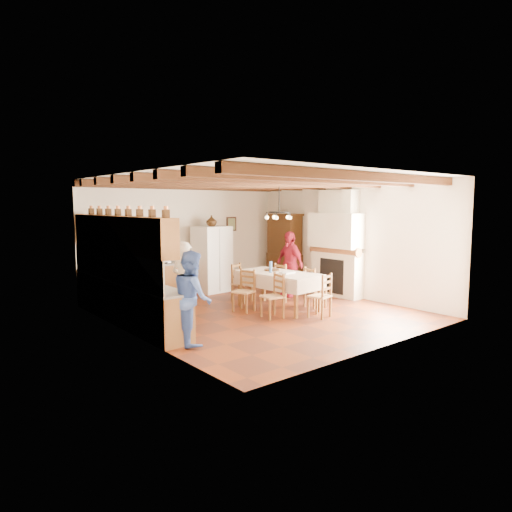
{
  "coord_description": "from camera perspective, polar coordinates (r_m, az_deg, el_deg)",
  "views": [
    {
      "loc": [
        -6.47,
        -7.74,
        2.42
      ],
      "look_at": [
        0.1,
        0.3,
        1.25
      ],
      "focal_mm": 32.0,
      "sensor_mm": 36.0,
      "label": 1
    }
  ],
  "objects": [
    {
      "name": "chair_left_far",
      "position": [
        10.37,
        -1.55,
        -4.36
      ],
      "size": [
        0.52,
        0.53,
        0.96
      ],
      "primitive_type": null,
      "rotation": [
        0.0,
        0.0,
        -1.23
      ],
      "color": "brown",
      "rests_on": "floor"
    },
    {
      "name": "chandelier",
      "position": [
        10.46,
        2.89,
        5.49
      ],
      "size": [
        0.47,
        0.47,
        0.03
      ],
      "primitive_type": "torus",
      "color": "black",
      "rests_on": "ground"
    },
    {
      "name": "chair_right_near",
      "position": [
        10.91,
        7.43,
        -3.87
      ],
      "size": [
        0.45,
        0.47,
        0.96
      ],
      "primitive_type": null,
      "rotation": [
        0.0,
        0.0,
        1.43
      ],
      "color": "brown",
      "rests_on": "floor"
    },
    {
      "name": "hutch",
      "position": [
        13.63,
        3.55,
        0.77
      ],
      "size": [
        0.58,
        1.22,
        2.16
      ],
      "primitive_type": null,
      "rotation": [
        0.0,
        0.0,
        -0.07
      ],
      "color": "#361C0F",
      "rests_on": "floor"
    },
    {
      "name": "chair_end_near",
      "position": [
        9.95,
        7.95,
        -4.88
      ],
      "size": [
        0.5,
        0.49,
        0.96
      ],
      "primitive_type": null,
      "rotation": [
        0.0,
        0.0,
        3.37
      ],
      "color": "brown",
      "rests_on": "floor"
    },
    {
      "name": "person_woman_blue",
      "position": [
        8.02,
        -7.97,
        -5.15
      ],
      "size": [
        0.85,
        0.96,
        1.64
      ],
      "primitive_type": "imported",
      "rotation": [
        0.0,
        0.0,
        1.24
      ],
      "color": "#3B57A3",
      "rests_on": "floor"
    },
    {
      "name": "person_man",
      "position": [
        9.17,
        -8.9,
        -3.48
      ],
      "size": [
        0.58,
        0.72,
        1.71
      ],
      "primitive_type": "imported",
      "rotation": [
        0.0,
        0.0,
        1.89
      ],
      "color": "beige",
      "rests_on": "floor"
    },
    {
      "name": "chair_right_far",
      "position": [
        11.55,
        3.62,
        -3.25
      ],
      "size": [
        0.43,
        0.45,
        0.96
      ],
      "primitive_type": null,
      "rotation": [
        0.0,
        0.0,
        1.65
      ],
      "color": "brown",
      "rests_on": "floor"
    },
    {
      "name": "floor",
      "position": [
        10.38,
        0.63,
        -7.11
      ],
      "size": [
        6.0,
        6.5,
        0.02
      ],
      "primitive_type": "cube",
      "color": "#4C2215",
      "rests_on": "ground"
    },
    {
      "name": "wall_left",
      "position": [
        8.53,
        -15.07,
        0.01
      ],
      "size": [
        0.02,
        6.5,
        3.0
      ],
      "primitive_type": "cube",
      "color": "beige",
      "rests_on": "ground"
    },
    {
      "name": "wall_front",
      "position": [
        7.93,
        15.93,
        -0.49
      ],
      "size": [
        6.0,
        0.02,
        3.0
      ],
      "primitive_type": "cube",
      "color": "beige",
      "rests_on": "ground"
    },
    {
      "name": "chair_left_near",
      "position": [
        9.81,
        2.05,
        -4.98
      ],
      "size": [
        0.46,
        0.48,
        0.96
      ],
      "primitive_type": null,
      "rotation": [
        0.0,
        0.0,
        -1.74
      ],
      "color": "brown",
      "rests_on": "floor"
    },
    {
      "name": "ceiling",
      "position": [
        10.11,
        0.65,
        9.77
      ],
      "size": [
        6.0,
        6.5,
        0.02
      ],
      "primitive_type": "cube",
      "color": "silver",
      "rests_on": "ground"
    },
    {
      "name": "fridge_vase",
      "position": [
        12.67,
        -5.58,
        4.41
      ],
      "size": [
        0.32,
        0.32,
        0.3
      ],
      "primitive_type": "imported",
      "rotation": [
        0.0,
        0.0,
        -0.12
      ],
      "color": "#361C0F",
      "rests_on": "refrigerator"
    },
    {
      "name": "microwave",
      "position": [
        12.12,
        -11.79,
        -0.26
      ],
      "size": [
        0.49,
        0.33,
        0.27
      ],
      "primitive_type": "imported",
      "rotation": [
        0.0,
        0.0,
        0.0
      ],
      "color": "silver",
      "rests_on": "countertop_back"
    },
    {
      "name": "fireplace",
      "position": [
        12.19,
        9.88,
        1.53
      ],
      "size": [
        0.56,
        1.6,
        2.8
      ],
      "primitive_type": null,
      "color": "beige",
      "rests_on": "ground"
    },
    {
      "name": "countertop_left",
      "position": [
        9.69,
        -15.85,
        -2.96
      ],
      "size": [
        0.62,
        4.3,
        0.04
      ],
      "primitive_type": "cube",
      "color": "slate",
      "rests_on": "lower_cabinets_left"
    },
    {
      "name": "wall_back",
      "position": [
        12.8,
        -8.77,
        2.23
      ],
      "size": [
        6.0,
        0.02,
        3.0
      ],
      "primitive_type": "cube",
      "color": "beige",
      "rests_on": "ground"
    },
    {
      "name": "person_woman_red",
      "position": [
        12.08,
        4.22,
        -0.99
      ],
      "size": [
        0.51,
        1.05,
        1.73
      ],
      "primitive_type": "imported",
      "rotation": [
        0.0,
        0.0,
        -1.66
      ],
      "color": "maroon",
      "rests_on": "floor"
    },
    {
      "name": "lower_cabinets_back",
      "position": [
        11.94,
        -14.36,
        -3.37
      ],
      "size": [
        2.3,
        0.6,
        0.86
      ],
      "primitive_type": "cube",
      "color": "brown",
      "rests_on": "ground"
    },
    {
      "name": "wall_picture",
      "position": [
        13.6,
        -3.09,
        4.02
      ],
      "size": [
        0.34,
        0.03,
        0.42
      ],
      "primitive_type": "cube",
      "color": "black",
      "rests_on": "ground"
    },
    {
      "name": "backsplash_back",
      "position": [
        12.09,
        -15.03,
        0.42
      ],
      "size": [
        2.3,
        0.03,
        0.6
      ],
      "primitive_type": "cube",
      "color": "beige",
      "rests_on": "ground"
    },
    {
      "name": "upper_cabinets",
      "position": [
        9.53,
        -16.72,
        2.73
      ],
      "size": [
        0.35,
        4.2,
        0.7
      ],
      "primitive_type": "cube",
      "color": "brown",
      "rests_on": "ground"
    },
    {
      "name": "ceiling_beams",
      "position": [
        10.1,
        0.65,
        9.21
      ],
      "size": [
        6.0,
        6.3,
        0.16
      ],
      "primitive_type": null,
      "color": "#3A1B0E",
      "rests_on": "ground"
    },
    {
      "name": "backsplash_left",
      "position": [
        9.54,
        -17.48,
        -1.22
      ],
      "size": [
        0.03,
        4.3,
        0.6
      ],
      "primitive_type": "cube",
      "color": "beige",
      "rests_on": "ground"
    },
    {
      "name": "countertop_back",
      "position": [
        11.87,
        -14.42,
        -1.23
      ],
      "size": [
        2.34,
        0.62,
        0.04
      ],
      "primitive_type": "cube",
      "color": "slate",
      "rests_on": "lower_cabinets_back"
    },
    {
      "name": "wall_right",
      "position": [
        12.28,
        11.49,
        2.0
      ],
      "size": [
        0.02,
        6.5,
        3.0
      ],
      "primitive_type": "cube",
      "color": "beige",
      "rests_on": "ground"
    },
    {
      "name": "refrigerator",
      "position": [
        12.75,
        -5.53,
        -0.39
      ],
      "size": [
        0.99,
        0.84,
        1.83
      ],
      "primitive_type": "cube",
      "rotation": [
        0.0,
        0.0,
        0.1
      ],
      "color": "white",
      "rests_on": "floor"
    },
    {
      "name": "chair_end_far",
      "position": [
        11.39,
        -1.78,
        -3.38
      ],
      "size": [
        0.53,
        0.52,
        0.96
      ],
      "primitive_type": null,
      "rotation": [
        0.0,
        0.0,
        0.34
      ],
      "color": "brown",
      "rests_on": "floor"
    },
    {
      "name": "dining_table",
      "position": [
        10.59,
        2.85,
        -2.51
      ],
      "size": [
        1.19,
        2.06,
        0.86
      ],
      "rotation": [
        0.0,
        0.0,
        0.09
      ],
      "color": "silver",
      "rests_on": "floor"
    },
    {
      "name": "lower_cabinets_left",
      "position": [
        9.77,
        -15.77,
        -5.57
      ],
      "size": [
        0.6,
        4.3,
        0.86
      ],
      "primitive_type": "cube",
      "color": "brown",
      "rests_on": "ground"
    }
  ]
}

